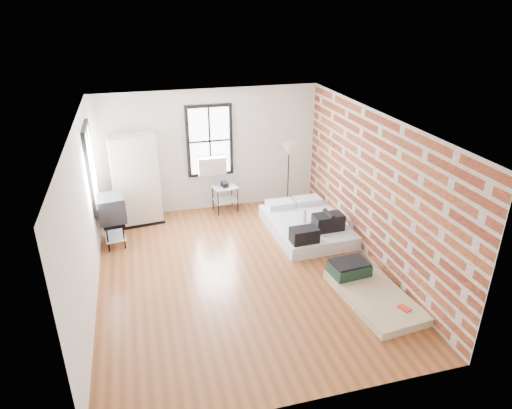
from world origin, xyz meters
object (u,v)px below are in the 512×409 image
object	(u,v)px
side_table	(225,191)
tv_stand	(111,210)
mattress_main	(308,225)
wardrobe	(136,180)
mattress_bare	(368,289)
floor_lamp	(289,153)

from	to	relation	value
side_table	tv_stand	size ratio (longest dim) A/B	0.69
mattress_main	wardrobe	bearing A→B (deg)	154.77
mattress_main	tv_stand	bearing A→B (deg)	169.26
mattress_bare	wardrobe	distance (m)	5.33
mattress_bare	floor_lamp	xyz separation A→B (m)	(-0.13, 3.83, 1.21)
mattress_bare	side_table	xyz separation A→B (m)	(-1.65, 3.90, 0.37)
mattress_bare	wardrobe	size ratio (longest dim) A/B	0.94
mattress_main	floor_lamp	bearing A→B (deg)	86.45
mattress_main	wardrobe	distance (m)	3.82
mattress_main	side_table	distance (m)	2.15
side_table	mattress_main	bearing A→B (deg)	-45.88
mattress_main	mattress_bare	distance (m)	2.38
floor_lamp	wardrobe	bearing A→B (deg)	180.00
mattress_bare	tv_stand	world-z (taller)	tv_stand
wardrobe	mattress_main	bearing A→B (deg)	-29.74
mattress_main	floor_lamp	world-z (taller)	floor_lamp
mattress_main	side_table	xyz separation A→B (m)	(-1.48, 1.52, 0.31)
tv_stand	mattress_bare	bearing A→B (deg)	-43.53
mattress_main	side_table	world-z (taller)	side_table
mattress_main	floor_lamp	size ratio (longest dim) A/B	1.38
tv_stand	side_table	bearing A→B (deg)	12.85
floor_lamp	mattress_main	bearing A→B (deg)	-91.25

